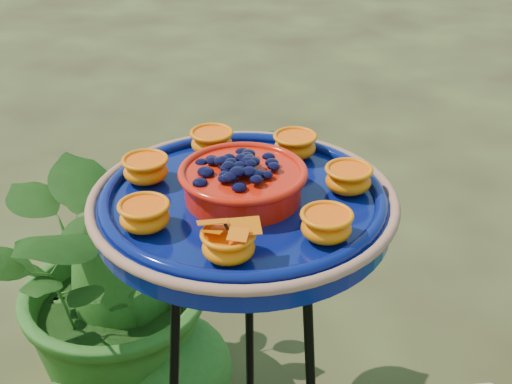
% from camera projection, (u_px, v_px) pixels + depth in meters
% --- Properties ---
extents(feeder_dish, '(0.58, 0.58, 0.12)m').
position_uv_depth(feeder_dish, '(243.00, 199.00, 1.18)').
color(feeder_dish, '#061050').
rests_on(feeder_dish, tripod_stand).
extents(shrub_back_left, '(1.07, 1.07, 0.90)m').
position_uv_depth(shrub_back_left, '(120.00, 262.00, 2.01)').
color(shrub_back_left, '#254D14').
rests_on(shrub_back_left, ground).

